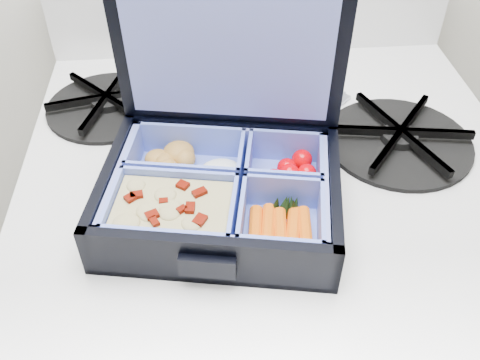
{
  "coord_description": "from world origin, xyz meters",
  "views": [
    {
      "loc": [
        -0.16,
        1.22,
        1.25
      ],
      "look_at": [
        -0.12,
        1.61,
        0.89
      ],
      "focal_mm": 40.0,
      "sensor_mm": 36.0,
      "label": 1
    }
  ],
  "objects_px": {
    "burner_grate": "(400,135)",
    "fork": "(300,129)",
    "stove": "(261,342)",
    "bento_box": "(221,194)"
  },
  "relations": [
    {
      "from": "bento_box",
      "to": "fork",
      "type": "bearing_deg",
      "value": 61.86
    },
    {
      "from": "stove",
      "to": "burner_grate",
      "type": "height_order",
      "value": "burner_grate"
    },
    {
      "from": "stove",
      "to": "bento_box",
      "type": "height_order",
      "value": "bento_box"
    },
    {
      "from": "stove",
      "to": "fork",
      "type": "relative_size",
      "value": 4.73
    },
    {
      "from": "bento_box",
      "to": "burner_grate",
      "type": "xyz_separation_m",
      "value": [
        0.22,
        0.1,
        -0.02
      ]
    },
    {
      "from": "stove",
      "to": "fork",
      "type": "height_order",
      "value": "fork"
    },
    {
      "from": "stove",
      "to": "bento_box",
      "type": "distance_m",
      "value": 0.47
    },
    {
      "from": "burner_grate",
      "to": "fork",
      "type": "height_order",
      "value": "burner_grate"
    },
    {
      "from": "stove",
      "to": "burner_grate",
      "type": "distance_m",
      "value": 0.46
    },
    {
      "from": "stove",
      "to": "fork",
      "type": "xyz_separation_m",
      "value": [
        0.04,
        0.03,
        0.43
      ]
    }
  ]
}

